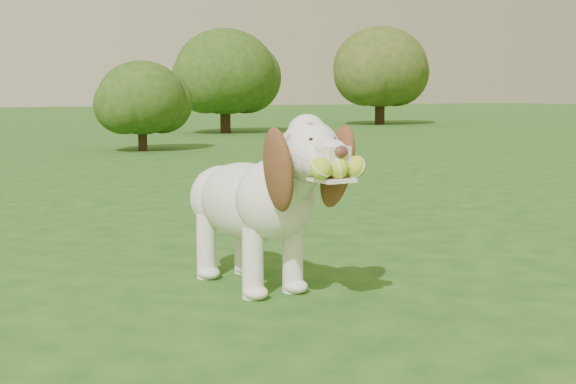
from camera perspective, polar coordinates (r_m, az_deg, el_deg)
name	(u,v)px	position (r m, az deg, el deg)	size (l,w,h in m)	color
ground	(127,280)	(3.46, -11.40, -6.13)	(80.00, 80.00, 0.00)	#1A4B15
dog	(258,196)	(3.16, -2.11, -0.28)	(0.40, 1.09, 0.71)	white
shrub_f	(225,72)	(15.42, -4.51, 8.52)	(1.91, 1.91, 1.98)	#382314
shrub_c	(142,98)	(10.89, -10.36, 6.61)	(1.16, 1.16, 1.20)	#382314
shrub_h	(380,67)	(19.60, 6.59, 8.83)	(2.26, 2.26, 2.35)	#382314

